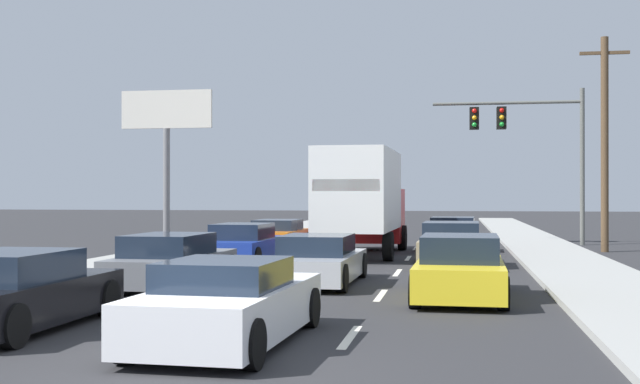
# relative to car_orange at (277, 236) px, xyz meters

# --- Properties ---
(ground_plane) EXTENTS (140.00, 140.00, 0.00)m
(ground_plane) POSITION_rel_car_orange_xyz_m (3.54, 4.33, -0.56)
(ground_plane) COLOR #2B2B2D
(sidewalk_right) EXTENTS (2.80, 80.00, 0.14)m
(sidewalk_right) POSITION_rel_car_orange_xyz_m (10.19, -0.67, -0.49)
(sidewalk_right) COLOR #9E9E99
(sidewalk_right) RESTS_ON ground_plane
(sidewalk_left) EXTENTS (2.80, 80.00, 0.14)m
(sidewalk_left) POSITION_rel_car_orange_xyz_m (-3.11, -0.67, -0.49)
(sidewalk_left) COLOR #9E9E99
(sidewalk_left) RESTS_ON ground_plane
(lane_markings) EXTENTS (3.54, 57.00, 0.01)m
(lane_markings) POSITION_rel_car_orange_xyz_m (3.54, -0.70, -0.55)
(lane_markings) COLOR silver
(lane_markings) RESTS_ON ground_plane
(car_orange) EXTENTS (1.99, 4.11, 1.18)m
(car_orange) POSITION_rel_car_orange_xyz_m (0.00, 0.00, 0.00)
(car_orange) COLOR orange
(car_orange) RESTS_ON ground_plane
(car_blue) EXTENTS (1.98, 4.50, 1.26)m
(car_blue) POSITION_rel_car_orange_xyz_m (0.36, -6.20, 0.02)
(car_blue) COLOR #1E389E
(car_blue) RESTS_ON ground_plane
(car_gray) EXTENTS (1.94, 4.49, 1.24)m
(car_gray) POSITION_rel_car_orange_xyz_m (0.28, -12.38, 0.02)
(car_gray) COLOR slate
(car_gray) RESTS_ON ground_plane
(car_black) EXTENTS (1.89, 4.11, 1.26)m
(car_black) POSITION_rel_car_orange_xyz_m (-0.08, -18.46, 0.03)
(car_black) COLOR black
(car_black) RESTS_ON ground_plane
(box_truck) EXTENTS (2.65, 8.13, 3.66)m
(box_truck) POSITION_rel_car_orange_xyz_m (3.61, -2.37, 1.49)
(box_truck) COLOR white
(box_truck) RESTS_ON ground_plane
(car_silver) EXTENTS (1.93, 4.40, 1.19)m
(car_silver) POSITION_rel_car_orange_xyz_m (3.56, -11.33, -0.01)
(car_silver) COLOR #B7BABF
(car_silver) RESTS_ON ground_plane
(car_white) EXTENTS (2.03, 4.41, 1.23)m
(car_white) POSITION_rel_car_orange_xyz_m (3.59, -19.04, 0.01)
(car_white) COLOR white
(car_white) RESTS_ON ground_plane
(car_maroon) EXTENTS (2.04, 4.43, 1.30)m
(car_maroon) POSITION_rel_car_orange_xyz_m (6.71, 0.27, 0.03)
(car_maroon) COLOR maroon
(car_maroon) RESTS_ON ground_plane
(car_tan) EXTENTS (2.00, 4.52, 1.33)m
(car_tan) POSITION_rel_car_orange_xyz_m (6.69, -5.94, 0.06)
(car_tan) COLOR tan
(car_tan) RESTS_ON ground_plane
(car_yellow) EXTENTS (1.92, 4.51, 1.31)m
(car_yellow) POSITION_rel_car_orange_xyz_m (6.90, -13.37, 0.04)
(car_yellow) COLOR yellow
(car_yellow) RESTS_ON ground_plane
(traffic_signal_mast) EXTENTS (6.40, 0.69, 6.68)m
(traffic_signal_mast) POSITION_rel_car_orange_xyz_m (9.53, 5.06, 4.34)
(traffic_signal_mast) COLOR #595B56
(traffic_signal_mast) RESTS_ON ground_plane
(utility_pole_mid) EXTENTS (1.80, 0.28, 8.05)m
(utility_pole_mid) POSITION_rel_car_orange_xyz_m (12.32, 0.98, 3.60)
(utility_pole_mid) COLOR brown
(utility_pole_mid) RESTS_ON ground_plane
(roadside_billboard) EXTENTS (4.98, 0.36, 7.69)m
(roadside_billboard) POSITION_rel_car_orange_xyz_m (-8.31, 10.13, 5.09)
(roadside_billboard) COLOR slate
(roadside_billboard) RESTS_ON ground_plane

